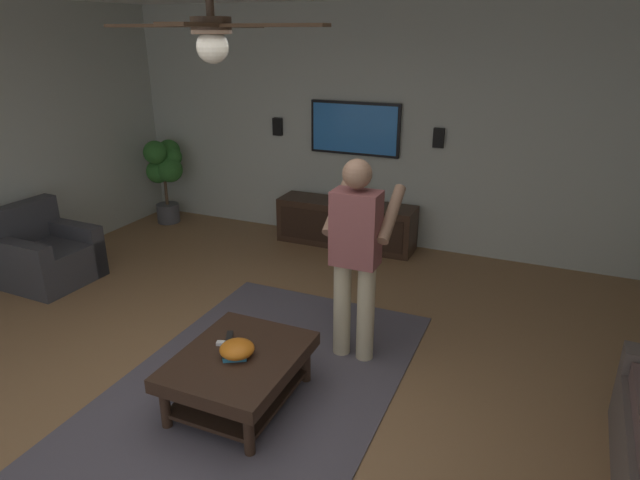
% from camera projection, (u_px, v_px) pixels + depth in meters
% --- Properties ---
extents(ground_plane, '(8.34, 8.34, 0.00)m').
position_uv_depth(ground_plane, '(236.00, 400.00, 3.93)').
color(ground_plane, olive).
extents(wall_back_tv, '(0.10, 7.01, 2.82)m').
position_uv_depth(wall_back_tv, '(387.00, 129.00, 6.44)').
color(wall_back_tv, '#B2B7AD').
rests_on(wall_back_tv, ground).
extents(area_rug, '(3.08, 1.97, 0.01)m').
position_uv_depth(area_rug, '(255.00, 386.00, 4.08)').
color(area_rug, '#514C56').
rests_on(area_rug, ground).
extents(armchair, '(0.82, 0.83, 0.82)m').
position_uv_depth(armchair, '(46.00, 256.00, 5.72)').
color(armchair, '#38383D').
rests_on(armchair, ground).
extents(coffee_table, '(1.00, 0.80, 0.40)m').
position_uv_depth(coffee_table, '(239.00, 368.00, 3.80)').
color(coffee_table, '#332116').
rests_on(coffee_table, ground).
extents(media_console, '(0.45, 1.70, 0.55)m').
position_uv_depth(media_console, '(346.00, 224.00, 6.70)').
color(media_console, '#332116').
rests_on(media_console, ground).
extents(tv, '(0.05, 1.12, 0.63)m').
position_uv_depth(tv, '(355.00, 129.00, 6.50)').
color(tv, black).
extents(person_standing, '(0.53, 0.53, 1.64)m').
position_uv_depth(person_standing, '(356.00, 250.00, 4.16)').
color(person_standing, '#C6B793').
rests_on(person_standing, ground).
extents(potted_plant_tall, '(0.55, 0.50, 1.15)m').
position_uv_depth(potted_plant_tall, '(165.00, 169.00, 7.35)').
color(potted_plant_tall, '#4C4C51').
rests_on(potted_plant_tall, ground).
extents(bowl, '(0.24, 0.24, 0.11)m').
position_uv_depth(bowl, '(237.00, 349.00, 3.73)').
color(bowl, orange).
rests_on(bowl, coffee_table).
extents(remote_white, '(0.09, 0.16, 0.02)m').
position_uv_depth(remote_white, '(227.00, 344.00, 3.88)').
color(remote_white, white).
rests_on(remote_white, coffee_table).
extents(remote_black, '(0.15, 0.11, 0.02)m').
position_uv_depth(remote_black, '(229.00, 337.00, 3.96)').
color(remote_black, black).
rests_on(remote_black, coffee_table).
extents(book, '(0.27, 0.25, 0.04)m').
position_uv_depth(book, '(235.00, 351.00, 3.77)').
color(book, teal).
rests_on(book, coffee_table).
extents(vase_round, '(0.22, 0.22, 0.22)m').
position_uv_depth(vase_round, '(354.00, 193.00, 6.57)').
color(vase_round, gold).
rests_on(vase_round, media_console).
extents(wall_speaker_left, '(0.06, 0.12, 0.22)m').
position_uv_depth(wall_speaker_left, '(439.00, 138.00, 6.15)').
color(wall_speaker_left, black).
extents(wall_speaker_right, '(0.06, 0.12, 0.22)m').
position_uv_depth(wall_speaker_right, '(278.00, 127.00, 6.92)').
color(wall_speaker_right, black).
extents(ceiling_fan, '(1.19, 1.20, 0.46)m').
position_uv_depth(ceiling_fan, '(212.00, 32.00, 2.66)').
color(ceiling_fan, '#4C3828').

